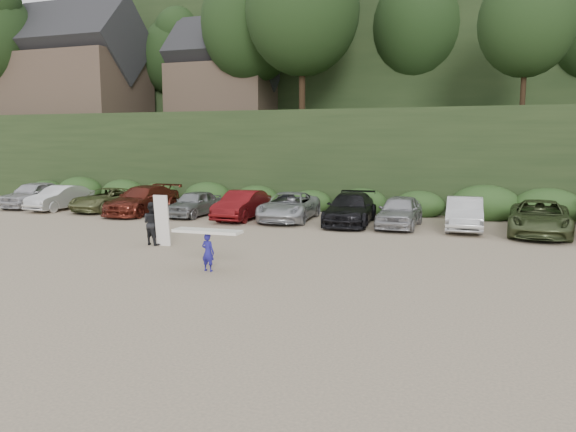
% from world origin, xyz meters
% --- Properties ---
extents(ground, '(120.00, 120.00, 0.00)m').
position_xyz_m(ground, '(0.00, 0.00, 0.00)').
color(ground, tan).
rests_on(ground, ground).
extents(hillside_backdrop, '(90.00, 41.50, 28.00)m').
position_xyz_m(hillside_backdrop, '(-0.26, 35.93, 11.22)').
color(hillside_backdrop, black).
rests_on(hillside_backdrop, ground).
extents(parked_cars, '(36.28, 5.99, 1.62)m').
position_xyz_m(parked_cars, '(-1.15, 10.10, 0.76)').
color(parked_cars, silver).
rests_on(parked_cars, ground).
extents(child_surfer, '(2.28, 0.69, 1.36)m').
position_xyz_m(child_surfer, '(-0.27, -1.31, 0.92)').
color(child_surfer, navy).
rests_on(child_surfer, ground).
extents(adult_surfer, '(1.34, 0.85, 2.06)m').
position_xyz_m(adult_surfer, '(-4.49, 1.98, 0.89)').
color(adult_surfer, black).
rests_on(adult_surfer, ground).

